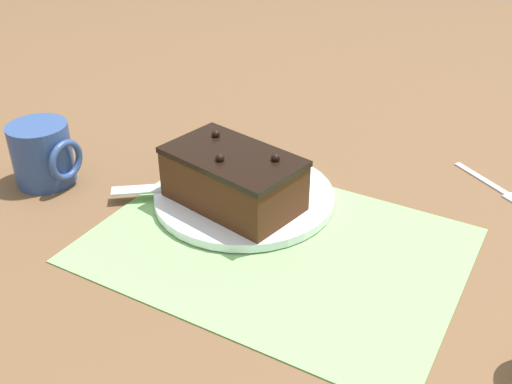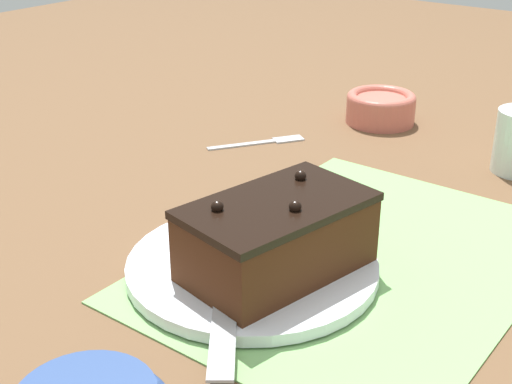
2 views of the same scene
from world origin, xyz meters
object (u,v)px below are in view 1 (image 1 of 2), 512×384
serving_knife (215,182)px  dessert_fork (499,188)px  cake_plate (244,196)px  chocolate_cake (233,178)px  coffee_mug (43,154)px

serving_knife → dessert_fork: (0.36, 0.22, -0.02)m
cake_plate → serving_knife: bearing=-173.7°
chocolate_cake → dessert_fork: 0.40m
serving_knife → coffee_mug: 0.26m
chocolate_cake → cake_plate: bearing=91.0°
chocolate_cake → coffee_mug: chocolate_cake is taller
cake_plate → dessert_fork: (0.31, 0.21, -0.01)m
cake_plate → coffee_mug: (-0.29, -0.10, 0.04)m
chocolate_cake → dessert_fork: size_ratio=1.51×
chocolate_cake → dessert_fork: chocolate_cake is taller
cake_plate → dessert_fork: 0.38m
chocolate_cake → coffee_mug: 0.30m
cake_plate → chocolate_cake: bearing=-89.0°
cake_plate → chocolate_cake: 0.05m
cake_plate → dessert_fork: cake_plate is taller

